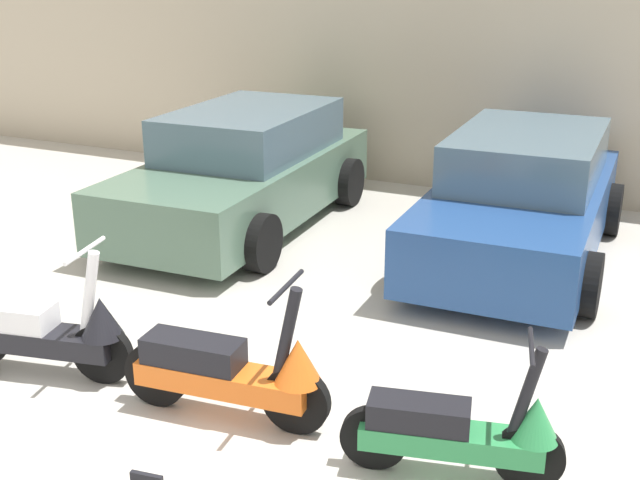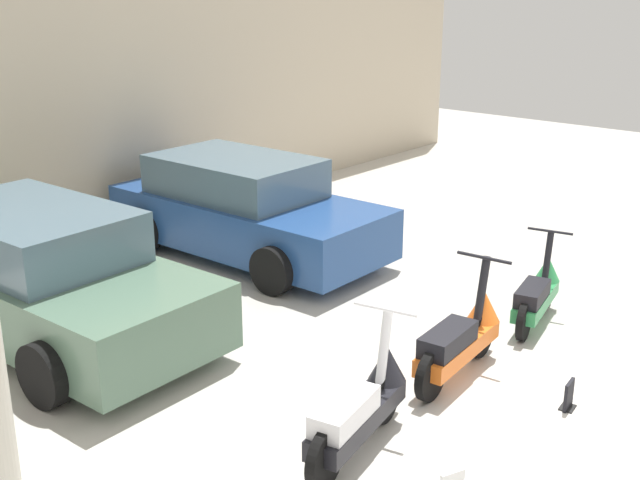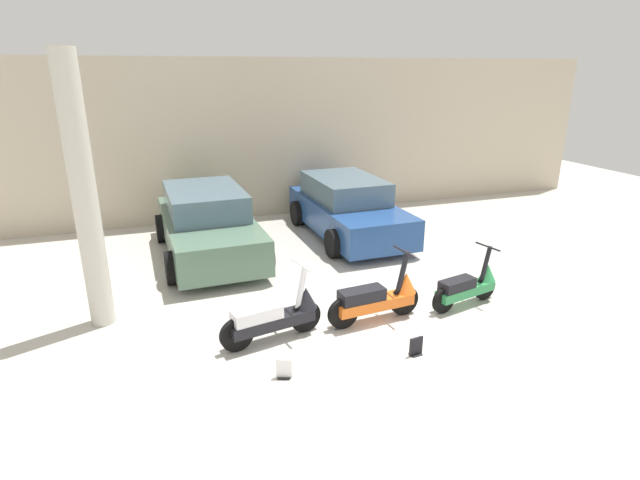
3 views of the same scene
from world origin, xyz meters
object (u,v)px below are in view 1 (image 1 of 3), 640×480
object	(u,v)px
scooter_front_left	(45,330)
car_rear_center	(521,199)
scooter_front_center	(461,430)
car_rear_left	(245,171)
scooter_front_right	(232,370)

from	to	relation	value
scooter_front_left	car_rear_center	bearing A→B (deg)	44.99
scooter_front_center	car_rear_left	distance (m)	5.26
scooter_front_right	car_rear_center	xyz separation A→B (m)	(1.11, 4.03, 0.25)
car_rear_left	car_rear_center	bearing A→B (deg)	92.78
scooter_front_left	car_rear_center	distance (m)	4.91
car_rear_left	scooter_front_center	bearing A→B (deg)	42.27
scooter_front_center	car_rear_center	size ratio (longest dim) A/B	0.34
scooter_front_left	car_rear_center	world-z (taller)	car_rear_center
scooter_front_left	scooter_front_right	xyz separation A→B (m)	(1.60, 0.05, 0.00)
scooter_front_right	scooter_front_center	size ratio (longest dim) A/B	1.14
scooter_front_right	car_rear_left	size ratio (longest dim) A/B	0.38
scooter_front_left	scooter_front_right	distance (m)	1.60
scooter_front_left	scooter_front_center	size ratio (longest dim) A/B	1.13
scooter_front_right	car_rear_center	bearing A→B (deg)	69.16
scooter_front_right	scooter_front_center	xyz separation A→B (m)	(1.59, 0.01, -0.04)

